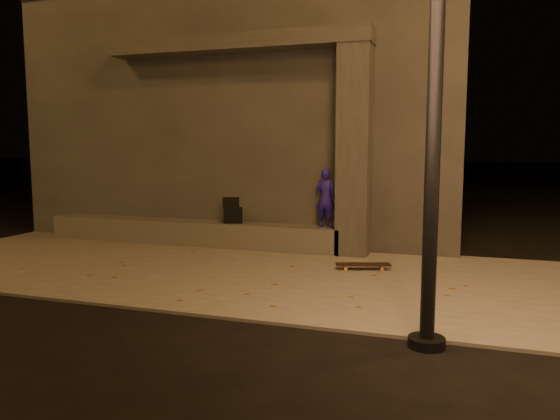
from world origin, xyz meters
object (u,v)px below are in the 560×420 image
(backpack, at_px, (233,214))
(skateboarder, at_px, (326,198))
(skateboard, at_px, (363,265))
(column, at_px, (354,151))

(backpack, bearing_deg, skateboarder, -22.34)
(skateboard, bearing_deg, skateboarder, 109.88)
(column, distance_m, backpack, 2.57)
(skateboarder, bearing_deg, backpack, 8.87)
(skateboarder, xyz_separation_m, skateboard, (0.88, -1.15, -0.90))
(skateboarder, distance_m, backpack, 1.82)
(column, relative_size, skateboarder, 3.41)
(skateboarder, height_order, skateboard, skateboarder)
(backpack, relative_size, skateboard, 0.58)
(skateboarder, distance_m, skateboard, 1.71)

